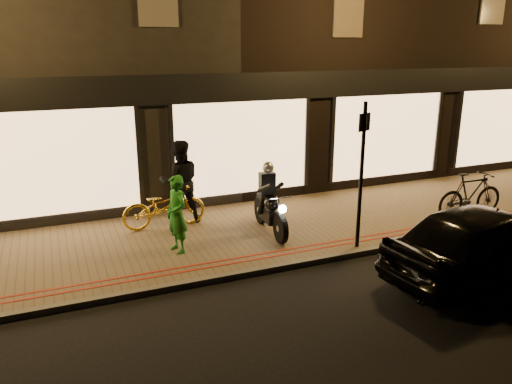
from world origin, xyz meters
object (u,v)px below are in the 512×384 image
bicycle_gold (164,206)px  person_green (177,214)px  parked_car (486,241)px  motorcycle (270,206)px  sign_post (362,168)px

bicycle_gold → person_green: size_ratio=1.20×
parked_car → person_green: bearing=51.2°
motorcycle → bicycle_gold: size_ratio=1.02×
bicycle_gold → parked_car: 6.74m
motorcycle → parked_car: bearing=-46.0°
person_green → sign_post: bearing=54.7°
sign_post → person_green: sign_post is taller
sign_post → bicycle_gold: (-3.44, 2.68, -1.18)m
motorcycle → sign_post: 2.27m
bicycle_gold → person_green: 1.52m
bicycle_gold → parked_car: bearing=-133.7°
motorcycle → parked_car: (2.82, -3.40, -0.02)m
bicycle_gold → parked_car: (4.93, -4.59, 0.09)m
bicycle_gold → sign_post: bearing=-128.6°
motorcycle → person_green: person_green is taller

